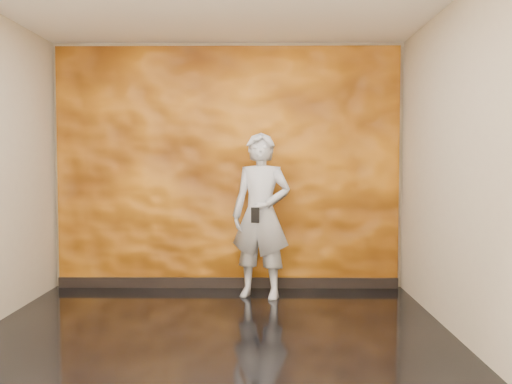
# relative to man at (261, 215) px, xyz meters

# --- Properties ---
(room) EXTENTS (4.02, 4.02, 2.81)m
(room) POSITION_rel_man_xyz_m (-0.38, -1.49, 0.52)
(room) COLOR black
(room) RESTS_ON ground
(feature_wall) EXTENTS (3.90, 0.06, 2.75)m
(feature_wall) POSITION_rel_man_xyz_m (-0.38, 0.47, 0.50)
(feature_wall) COLOR orange
(feature_wall) RESTS_ON ground
(baseboard) EXTENTS (3.90, 0.04, 0.12)m
(baseboard) POSITION_rel_man_xyz_m (-0.38, 0.43, -0.82)
(baseboard) COLOR black
(baseboard) RESTS_ON ground
(man) EXTENTS (0.74, 0.59, 1.76)m
(man) POSITION_rel_man_xyz_m (0.00, 0.00, 0.00)
(man) COLOR #999FA8
(man) RESTS_ON ground
(phone) EXTENTS (0.09, 0.03, 0.16)m
(phone) POSITION_rel_man_xyz_m (-0.06, -0.28, 0.03)
(phone) COLOR black
(phone) RESTS_ON man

